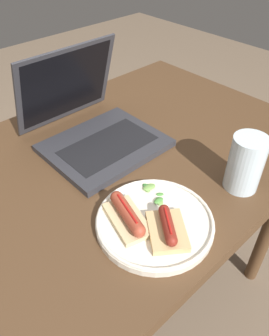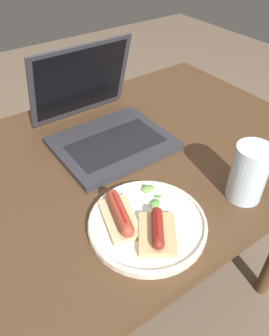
{
  "view_description": "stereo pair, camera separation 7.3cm",
  "coord_description": "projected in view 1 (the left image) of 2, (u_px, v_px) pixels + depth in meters",
  "views": [
    {
      "loc": [
        -0.38,
        -0.53,
        1.27
      ],
      "look_at": [
        0.0,
        -0.12,
        0.8
      ],
      "focal_mm": 35.0,
      "sensor_mm": 36.0,
      "label": 1
    },
    {
      "loc": [
        -0.32,
        -0.57,
        1.27
      ],
      "look_at": [
        0.0,
        -0.12,
        0.8
      ],
      "focal_mm": 35.0,
      "sensor_mm": 36.0,
      "label": 2
    }
  ],
  "objects": [
    {
      "name": "plate",
      "position": [
        155.0,
        222.0,
        0.68
      ],
      "size": [
        0.25,
        0.25,
        0.02
      ],
      "color": "silver",
      "rests_on": "desk"
    },
    {
      "name": "ground_plane",
      "position": [
        114.0,
        307.0,
        1.31
      ],
      "size": [
        6.0,
        6.0,
        0.0
      ],
      "primitive_type": "plane",
      "color": "#75604C"
    },
    {
      "name": "laptop",
      "position": [
        94.0,
        128.0,
        0.89
      ],
      "size": [
        0.3,
        0.32,
        0.24
      ],
      "color": "#2D2D33",
      "rests_on": "desk"
    },
    {
      "name": "sausage_toast_middle",
      "position": [
        127.0,
        216.0,
        0.66
      ],
      "size": [
        0.09,
        0.13,
        0.04
      ],
      "rotation": [
        0.0,
        0.0,
        4.44
      ],
      "color": "#D6B784",
      "rests_on": "plate"
    },
    {
      "name": "drinking_glass",
      "position": [
        246.0,
        164.0,
        0.74
      ],
      "size": [
        0.08,
        0.08,
        0.14
      ],
      "color": "silver",
      "rests_on": "desk"
    },
    {
      "name": "salad_pile",
      "position": [
        153.0,
        193.0,
        0.73
      ],
      "size": [
        0.05,
        0.08,
        0.01
      ],
      "color": "#387A33",
      "rests_on": "plate"
    },
    {
      "name": "desk",
      "position": [
        104.0,
        189.0,
        0.89
      ],
      "size": [
        1.22,
        0.75,
        0.74
      ],
      "color": "#4C331E",
      "rests_on": "ground_plane"
    },
    {
      "name": "sausage_toast_left",
      "position": [
        167.0,
        229.0,
        0.64
      ],
      "size": [
        0.12,
        0.12,
        0.04
      ],
      "rotation": [
        0.0,
        0.0,
        4.08
      ],
      "color": "tan",
      "rests_on": "plate"
    }
  ]
}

